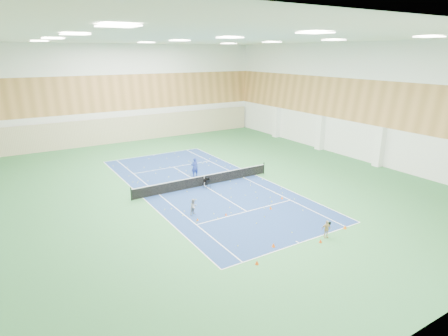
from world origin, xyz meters
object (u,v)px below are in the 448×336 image
Objects in this scene: coach at (195,167)px; child_apron at (326,229)px; ball_cart at (207,183)px; tennis_net at (204,180)px; child_court at (194,207)px.

child_apron is at bearing 104.28° from coach.
ball_cart is at bearing 117.99° from child_apron.
child_court is (-3.48, -4.82, 0.03)m from tennis_net.
ball_cart is at bearing 32.60° from child_court.
coach is at bearing 73.89° from ball_cart.
child_court is at bearing 70.71° from coach.
child_court is 1.03× the size of child_apron.
child_apron reaches higher than ball_cart.
ball_cart is (-0.52, -3.21, -0.50)m from coach.
coach reaches higher than child_apron.
child_apron is 11.74m from ball_cart.
child_court is at bearing -125.85° from tennis_net.
tennis_net is 5.94m from child_court.
tennis_net is at bearing 117.22° from child_apron.
coach is 2.24× the size of ball_cart.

